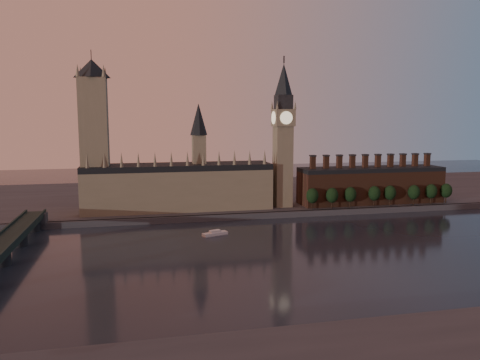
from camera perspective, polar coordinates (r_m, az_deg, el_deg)
The scene contains 15 objects.
ground at distance 240.34m, azimuth 10.86°, elevation -8.97°, with size 900.00×900.00×0.00m, color black.
north_bank at distance 405.49m, azimuth 0.91°, elevation -1.78°, with size 900.00×182.00×4.00m.
palace_of_westminster at distance 330.61m, azimuth -7.45°, elevation -0.53°, with size 130.00×30.30×74.00m.
victoria_tower at distance 327.54m, azimuth -17.35°, elevation 5.69°, with size 24.00×24.00×108.00m.
big_ben at distance 337.34m, azimuth 5.27°, elevation 5.66°, with size 15.00×15.00×107.00m.
chimney_block at distance 367.98m, azimuth 15.64°, elevation -0.53°, with size 110.00×25.00×37.00m.
embankment_tree_0 at distance 333.35m, azimuth 8.81°, elevation -1.91°, with size 8.60×8.60×14.88m.
embankment_tree_1 at distance 337.64m, azimuth 11.16°, elevation -1.85°, with size 8.60×8.60×14.88m.
embankment_tree_2 at distance 344.38m, azimuth 13.30°, elevation -1.72°, with size 8.60×8.60×14.88m.
embankment_tree_3 at distance 353.79m, azimuth 16.07°, elevation -1.57°, with size 8.60×8.60×14.88m.
embankment_tree_4 at distance 359.76m, azimuth 17.82°, elevation -1.49°, with size 8.60×8.60×14.88m.
embankment_tree_5 at distance 368.28m, azimuth 20.44°, elevation -1.40°, with size 8.60×8.60×14.88m.
embankment_tree_6 at distance 377.91m, azimuth 22.28°, elevation -1.28°, with size 8.60×8.60×14.88m.
embankment_tree_7 at distance 385.42m, azimuth 23.83°, elevation -1.19°, with size 8.60×8.60×14.88m.
river_boat at distance 274.61m, azimuth -3.07°, elevation -6.50°, with size 15.67×9.22×3.02m.
Camera 1 is at (-92.34, -211.25, 67.89)m, focal length 35.00 mm.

